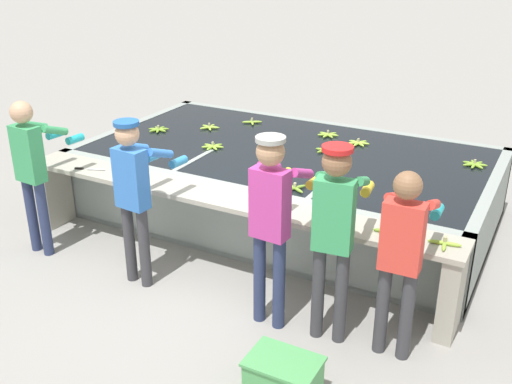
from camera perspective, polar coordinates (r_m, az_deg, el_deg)
name	(u,v)px	position (r m, az deg, el deg)	size (l,w,h in m)	color
ground_plane	(210,279)	(6.22, -4.38, -8.23)	(80.00, 80.00, 0.00)	gray
wash_tank	(287,182)	(7.44, 2.94, 0.91)	(4.85, 2.71, 0.85)	gray
work_ledge	(220,216)	(6.09, -3.43, -2.32)	(4.85, 0.45, 0.85)	#A8A393
worker_0	(32,164)	(6.72, -20.54, 2.55)	(0.44, 0.73, 1.71)	navy
worker_1	(134,187)	(5.82, -11.52, 0.47)	(0.45, 0.74, 1.69)	#38383D
worker_2	(272,213)	(5.05, 1.51, -1.99)	(0.44, 0.74, 1.77)	navy
worker_3	(334,224)	(4.89, 7.46, -3.08)	(0.46, 0.74, 1.76)	#38383D
worker_4	(402,249)	(4.84, 13.73, -5.25)	(0.42, 0.72, 1.64)	#38383D
banana_bunch_floating_0	(252,122)	(8.35, -0.37, 6.69)	(0.25, 0.25, 0.08)	#93BC3D
banana_bunch_floating_1	(213,146)	(7.37, -4.14, 4.35)	(0.28, 0.28, 0.08)	#8CB738
banana_bunch_floating_2	(326,150)	(7.27, 6.72, 3.98)	(0.28, 0.26, 0.08)	#7FAD33
banana_bunch_floating_3	(295,188)	(6.13, 3.72, 0.38)	(0.26, 0.26, 0.08)	#75A333
banana_bunch_floating_4	(328,135)	(7.86, 6.87, 5.46)	(0.28, 0.28, 0.08)	#93BC3D
banana_bunch_floating_5	(209,127)	(8.13, -4.46, 6.17)	(0.28, 0.27, 0.08)	#9EC642
banana_bunch_floating_6	(358,143)	(7.59, 9.71, 4.63)	(0.28, 0.28, 0.08)	#9EC642
banana_bunch_floating_7	(158,129)	(8.12, -9.27, 5.90)	(0.28, 0.28, 0.08)	#7FAD33
banana_bunch_floating_8	(475,164)	(7.20, 20.09, 2.49)	(0.28, 0.28, 0.08)	#7FAD33
banana_bunch_ledge_0	(445,243)	(5.27, 17.53, -4.65)	(0.28, 0.28, 0.08)	#93BC3D
banana_bunch_ledge_1	(389,231)	(5.35, 12.56, -3.68)	(0.28, 0.28, 0.08)	#75A333
knife_0	(85,169)	(6.91, -15.96, 2.15)	(0.34, 0.15, 0.02)	silver
knife_1	(260,207)	(5.71, 0.34, -1.43)	(0.20, 0.32, 0.02)	silver
crate	(283,377)	(4.74, 2.61, -17.23)	(0.55, 0.39, 0.32)	#4C9E56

